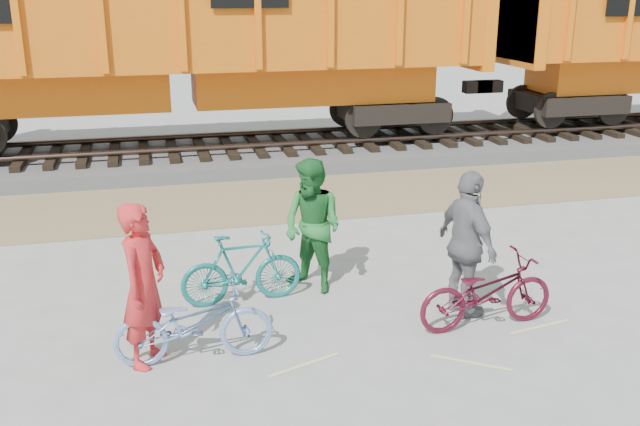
# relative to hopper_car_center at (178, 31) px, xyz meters

# --- Properties ---
(ground) EXTENTS (120.00, 120.00, 0.00)m
(ground) POSITION_rel_hopper_car_center_xyz_m (1.66, -9.00, -3.01)
(ground) COLOR #9E9E99
(ground) RESTS_ON ground
(gravel_strip) EXTENTS (120.00, 3.00, 0.02)m
(gravel_strip) POSITION_rel_hopper_car_center_xyz_m (1.66, -3.50, -3.00)
(gravel_strip) COLOR #877554
(gravel_strip) RESTS_ON ground
(ballast_bed) EXTENTS (120.00, 4.00, 0.30)m
(ballast_bed) POSITION_rel_hopper_car_center_xyz_m (1.66, 0.00, -2.86)
(ballast_bed) COLOR slate
(ballast_bed) RESTS_ON ground
(track) EXTENTS (120.00, 2.60, 0.24)m
(track) POSITION_rel_hopper_car_center_xyz_m (1.66, 0.00, -2.53)
(track) COLOR black
(track) RESTS_ON ballast_bed
(hopper_car_center) EXTENTS (14.00, 3.13, 4.65)m
(hopper_car_center) POSITION_rel_hopper_car_center_xyz_m (0.00, 0.00, 0.00)
(hopper_car_center) COLOR black
(hopper_car_center) RESTS_ON track
(bicycle_blue) EXTENTS (1.74, 0.62, 0.91)m
(bicycle_blue) POSITION_rel_hopper_car_center_xyz_m (-0.50, -9.40, -2.55)
(bicycle_blue) COLOR #7692C8
(bicycle_blue) RESTS_ON ground
(bicycle_teal) EXTENTS (1.62, 0.55, 0.96)m
(bicycle_teal) POSITION_rel_hopper_car_center_xyz_m (0.22, -8.02, -2.53)
(bicycle_teal) COLOR #17726F
(bicycle_teal) RESTS_ON ground
(bicycle_maroon) EXTENTS (1.77, 0.69, 0.92)m
(bicycle_maroon) POSITION_rel_hopper_car_center_xyz_m (3.00, -9.41, -2.55)
(bicycle_maroon) COLOR #510F20
(bicycle_maroon) RESTS_ON ground
(person_solo) EXTENTS (0.71, 0.80, 1.84)m
(person_solo) POSITION_rel_hopper_car_center_xyz_m (-1.00, -9.30, -2.08)
(person_solo) COLOR red
(person_solo) RESTS_ON ground
(person_man) EXTENTS (1.09, 1.13, 1.83)m
(person_man) POSITION_rel_hopper_car_center_xyz_m (1.22, -7.82, -2.09)
(person_man) COLOR #20692B
(person_man) RESTS_ON ground
(person_woman) EXTENTS (0.64, 1.16, 1.87)m
(person_woman) POSITION_rel_hopper_car_center_xyz_m (2.90, -9.01, -2.07)
(person_woman) COLOR slate
(person_woman) RESTS_ON ground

